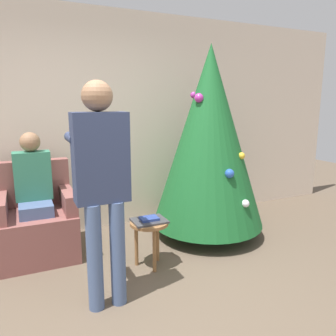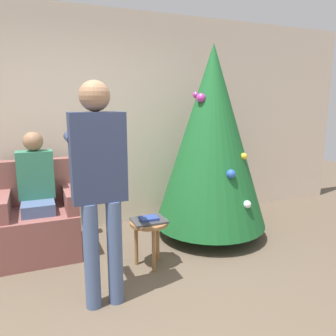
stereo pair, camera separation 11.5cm
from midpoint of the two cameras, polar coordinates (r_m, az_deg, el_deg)
The scene contains 8 objects.
wall_back at distance 4.16m, azimuth -13.85°, elevation 7.66°, with size 8.00×0.06×2.70m.
christmas_tree at distance 3.85m, azimuth 8.44°, elevation 5.30°, with size 1.32×1.32×2.24m.
armchair at distance 3.78m, azimuth -20.66°, elevation -8.75°, with size 0.76×0.75×0.98m.
person_seated at distance 3.64m, azimuth -21.06°, elevation -3.27°, with size 0.36×0.46×1.30m.
person_standing at distance 2.53m, azimuth -10.70°, elevation -1.12°, with size 0.42×0.57×1.76m.
side_stool at distance 3.25m, azimuth -2.29°, elevation -10.61°, with size 0.37×0.37×0.46m.
laptop at distance 3.22m, azimuth -2.30°, elevation -9.11°, with size 0.32×0.26×0.02m.
book at distance 3.21m, azimuth -2.31°, elevation -8.74°, with size 0.17×0.14×0.02m.
Camera 2 is at (-0.57, -1.90, 1.59)m, focal length 35.00 mm.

